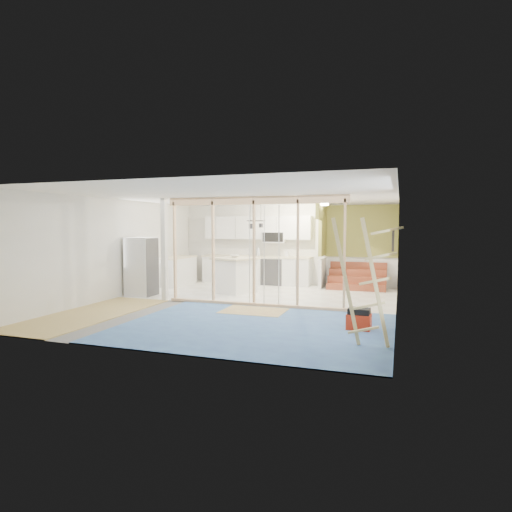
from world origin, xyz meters
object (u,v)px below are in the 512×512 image
(fridge, at_px, (142,267))
(island, at_px, (235,275))
(ladder, at_px, (364,282))
(toolbox, at_px, (359,320))

(fridge, height_order, island, fridge)
(fridge, height_order, ladder, ladder)
(fridge, xyz_separation_m, toolbox, (5.94, -2.04, -0.61))
(toolbox, distance_m, ladder, 1.40)
(island, xyz_separation_m, ladder, (3.92, -4.47, 0.53))
(fridge, relative_size, toolbox, 3.59)
(island, distance_m, ladder, 5.97)
(fridge, xyz_separation_m, island, (2.19, 1.32, -0.30))
(island, bearing_deg, toolbox, -20.65)
(island, bearing_deg, ladder, -27.58)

